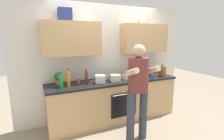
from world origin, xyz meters
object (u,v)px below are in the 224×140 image
at_px(bottle_soy, 143,71).
at_px(mixing_bowl, 127,77).
at_px(cup_coffee, 107,77).
at_px(grocery_bag_rice, 115,78).
at_px(knife_block, 162,71).
at_px(bottle_vinegar, 86,77).
at_px(cup_tea, 153,76).
at_px(grocery_bag_produce, 100,79).
at_px(bottle_soda, 61,82).
at_px(person_standing, 138,86).
at_px(bottle_syrup, 133,72).
at_px(bottle_oil, 140,74).
at_px(potted_herb, 58,78).
at_px(bottle_juice, 68,79).
at_px(cup_ceramic, 79,81).

distance_m(bottle_soy, mixing_bowl, 0.53).
xyz_separation_m(cup_coffee, grocery_bag_rice, (0.11, -0.19, 0.02)).
distance_m(knife_block, grocery_bag_rice, 1.22).
height_order(bottle_vinegar, cup_tea, bottle_vinegar).
bearing_deg(knife_block, bottle_soy, 145.42).
bearing_deg(grocery_bag_produce, cup_tea, -5.75).
xyz_separation_m(mixing_bowl, grocery_bag_produce, (-0.68, -0.08, 0.04)).
bearing_deg(bottle_soda, bottle_vinegar, 19.22).
bearing_deg(person_standing, cup_coffee, 99.66).
xyz_separation_m(bottle_syrup, knife_block, (0.67, -0.23, 0.00)).
height_order(bottle_soy, grocery_bag_produce, bottle_soy).
xyz_separation_m(person_standing, grocery_bag_produce, (-0.38, 0.78, -0.03)).
relative_size(person_standing, knife_block, 5.79).
distance_m(person_standing, bottle_soy, 1.27).
xyz_separation_m(bottle_oil, bottle_soy, (0.29, 0.27, -0.01)).
xyz_separation_m(bottle_soda, cup_coffee, (0.98, 0.21, -0.06)).
bearing_deg(bottle_oil, bottle_syrup, 95.97).
bearing_deg(bottle_soy, potted_herb, 179.89).
relative_size(potted_herb, grocery_bag_produce, 1.25).
distance_m(cup_coffee, knife_block, 1.35).
bearing_deg(grocery_bag_rice, bottle_vinegar, 164.00).
relative_size(bottle_vinegar, bottle_juice, 0.85).
bearing_deg(bottle_vinegar, grocery_bag_rice, -16.00).
distance_m(bottle_oil, cup_ceramic, 1.32).
relative_size(cup_ceramic, potted_herb, 0.42).
bearing_deg(cup_tea, person_standing, -141.51).
distance_m(person_standing, grocery_bag_rice, 0.78).
bearing_deg(person_standing, potted_herb, 139.63).
xyz_separation_m(bottle_soy, knife_block, (0.36, -0.25, 0.00)).
height_order(bottle_vinegar, grocery_bag_rice, bottle_vinegar).
xyz_separation_m(cup_tea, knife_block, (0.33, 0.08, 0.08)).
height_order(bottle_soy, mixing_bowl, bottle_soy).
relative_size(person_standing, mixing_bowl, 6.60).
height_order(cup_tea, grocery_bag_rice, grocery_bag_rice).
bearing_deg(bottle_soda, mixing_bowl, 4.07).
bearing_deg(knife_block, bottle_oil, -178.38).
height_order(cup_ceramic, grocery_bag_rice, grocery_bag_rice).
relative_size(bottle_syrup, bottle_juice, 0.82).
height_order(person_standing, bottle_syrup, person_standing).
bearing_deg(bottle_soda, potted_herb, 94.39).
xyz_separation_m(bottle_oil, grocery_bag_produce, (-0.90, 0.06, -0.04)).
relative_size(bottle_syrup, grocery_bag_produce, 1.40).
relative_size(bottle_oil, knife_block, 1.00).
distance_m(cup_tea, cup_coffee, 1.04).
xyz_separation_m(person_standing, bottle_oil, (0.52, 0.72, 0.02)).
height_order(bottle_soda, grocery_bag_produce, bottle_soda).
bearing_deg(person_standing, grocery_bag_rice, 93.84).
relative_size(bottle_vinegar, cup_coffee, 2.62).
xyz_separation_m(bottle_oil, potted_herb, (-1.68, 0.27, 0.02)).
xyz_separation_m(knife_block, grocery_bag_rice, (-1.22, 0.04, -0.05)).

